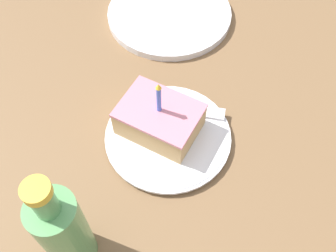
{
  "coord_description": "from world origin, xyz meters",
  "views": [
    {
      "loc": [
        0.33,
        0.16,
        0.59
      ],
      "look_at": [
        0.01,
        -0.01,
        0.04
      ],
      "focal_mm": 42.0,
      "sensor_mm": 36.0,
      "label": 1
    }
  ],
  "objects_px": {
    "fork": "(183,108)",
    "bottle": "(63,230)",
    "side_plate": "(169,14)",
    "plate": "(168,136)",
    "cake_slice": "(159,119)"
  },
  "relations": [
    {
      "from": "plate",
      "to": "bottle",
      "type": "distance_m",
      "value": 0.25
    },
    {
      "from": "bottle",
      "to": "plate",
      "type": "bearing_deg",
      "value": 173.31
    },
    {
      "from": "cake_slice",
      "to": "bottle",
      "type": "bearing_deg",
      "value": -1.96
    },
    {
      "from": "cake_slice",
      "to": "fork",
      "type": "height_order",
      "value": "cake_slice"
    },
    {
      "from": "fork",
      "to": "side_plate",
      "type": "xyz_separation_m",
      "value": [
        -0.22,
        -0.14,
        -0.01
      ]
    },
    {
      "from": "cake_slice",
      "to": "side_plate",
      "type": "height_order",
      "value": "cake_slice"
    },
    {
      "from": "plate",
      "to": "fork",
      "type": "xyz_separation_m",
      "value": [
        -0.06,
        -0.0,
        0.01
      ]
    },
    {
      "from": "bottle",
      "to": "side_plate",
      "type": "xyz_separation_m",
      "value": [
        -0.51,
        -0.12,
        -0.08
      ]
    },
    {
      "from": "fork",
      "to": "side_plate",
      "type": "relative_size",
      "value": 0.66
    },
    {
      "from": "fork",
      "to": "bottle",
      "type": "xyz_separation_m",
      "value": [
        0.29,
        -0.02,
        0.07
      ]
    },
    {
      "from": "plate",
      "to": "cake_slice",
      "type": "xyz_separation_m",
      "value": [
        -0.01,
        -0.02,
        0.03
      ]
    },
    {
      "from": "plate",
      "to": "cake_slice",
      "type": "relative_size",
      "value": 1.65
    },
    {
      "from": "cake_slice",
      "to": "side_plate",
      "type": "bearing_deg",
      "value": -154.95
    },
    {
      "from": "fork",
      "to": "bottle",
      "type": "height_order",
      "value": "bottle"
    },
    {
      "from": "plate",
      "to": "side_plate",
      "type": "relative_size",
      "value": 0.82
    }
  ]
}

